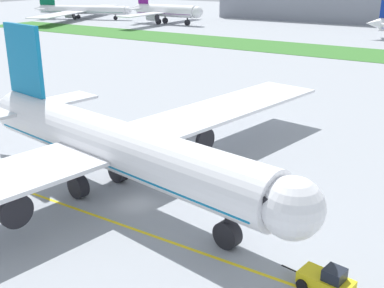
{
  "coord_description": "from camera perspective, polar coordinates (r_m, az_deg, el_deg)",
  "views": [
    {
      "loc": [
        29.07,
        -34.26,
        22.58
      ],
      "look_at": [
        0.44,
        10.02,
        3.64
      ],
      "focal_mm": 45.34,
      "sensor_mm": 36.0,
      "label": 1
    }
  ],
  "objects": [
    {
      "name": "ground_plane",
      "position": [
        50.28,
        -6.69,
        -7.07
      ],
      "size": [
        600.0,
        600.0,
        0.0
      ],
      "primitive_type": "plane",
      "color": "#9399A0",
      "rests_on": "ground"
    },
    {
      "name": "apron_taxi_line",
      "position": [
        47.65,
        -9.76,
        -8.84
      ],
      "size": [
        280.0,
        0.36,
        0.01
      ],
      "primitive_type": "cube",
      "color": "yellow",
      "rests_on": "ground"
    },
    {
      "name": "grass_median_strip",
      "position": [
        147.3,
        21.41,
        9.63
      ],
      "size": [
        320.0,
        24.0,
        0.1
      ],
      "primitive_type": "cube",
      "color": "#38722D",
      "rests_on": "ground"
    },
    {
      "name": "airliner_foreground",
      "position": [
        50.33,
        -9.49,
        -0.13
      ],
      "size": [
        47.34,
        74.84,
        16.77
      ],
      "color": "white",
      "rests_on": "ground"
    },
    {
      "name": "pushback_tug",
      "position": [
        38.44,
        15.63,
        -15.23
      ],
      "size": [
        5.85,
        2.84,
        2.21
      ],
      "color": "yellow",
      "rests_on": "ground"
    },
    {
      "name": "parked_airliner_far_left",
      "position": [
        250.39,
        -12.94,
        15.12
      ],
      "size": [
        48.34,
        81.06,
        12.92
      ],
      "color": "white",
      "rests_on": "ground"
    },
    {
      "name": "parked_airliner_far_centre",
      "position": [
        222.12,
        -3.19,
        15.36
      ],
      "size": [
        38.1,
        57.57,
        16.67
      ],
      "color": "white",
      "rests_on": "ground"
    },
    {
      "name": "terminal_building",
      "position": [
        241.22,
        17.41,
        15.68
      ],
      "size": [
        119.33,
        20.0,
        18.0
      ],
      "primitive_type": "cube",
      "color": "gray",
      "rests_on": "ground"
    }
  ]
}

